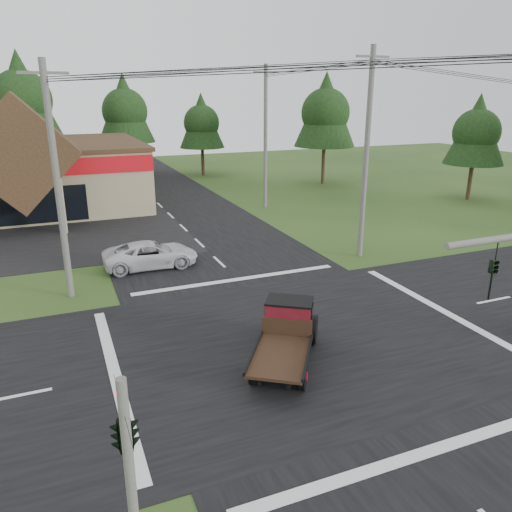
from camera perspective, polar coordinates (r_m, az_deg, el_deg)
ground at (r=19.72m, az=5.07°, el=-9.49°), size 120.00×120.00×0.00m
road_ns at (r=19.72m, az=5.07°, el=-9.47°), size 12.00×120.00×0.02m
road_ew at (r=19.72m, az=5.07°, el=-9.46°), size 120.00×12.00×0.02m
traffic_signal_corner at (r=9.90m, az=-14.92°, el=-17.20°), size 0.53×2.48×4.40m
utility_pole_nw at (r=23.73m, az=-21.78°, el=7.82°), size 2.00×0.30×10.50m
utility_pole_ne at (r=28.66m, az=12.49°, el=11.30°), size 2.00×0.30×11.50m
utility_pole_n at (r=40.92m, az=1.09°, el=13.47°), size 2.00×0.30×11.20m
tree_row_c at (r=56.45m, az=-25.23°, el=16.18°), size 7.28×7.28×13.13m
tree_row_d at (r=58.03m, az=-14.79°, el=15.94°), size 6.16×6.16×11.11m
tree_row_e at (r=57.82m, az=-6.25°, el=15.07°), size 5.04×5.04×9.09m
tree_side_ne at (r=52.46m, az=7.95°, el=16.16°), size 6.16×6.16×11.11m
tree_side_e_near at (r=47.92m, az=23.92°, el=13.02°), size 5.04×5.04×9.09m
antique_flatbed_truck at (r=17.62m, az=3.33°, el=-9.26°), size 4.32×5.15×2.07m
white_pickup at (r=27.82m, az=-11.95°, el=0.17°), size 5.13×2.43×1.42m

